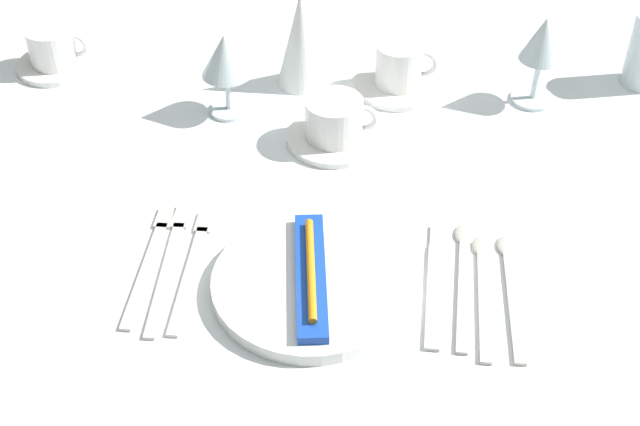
{
  "coord_description": "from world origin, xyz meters",
  "views": [
    {
      "loc": [
        0.09,
        -1.03,
        1.52
      ],
      "look_at": [
        0.01,
        -0.15,
        0.76
      ],
      "focal_mm": 49.87,
      "sensor_mm": 36.0,
      "label": 1
    }
  ],
  "objects_px": {
    "dinner_knife": "(434,287)",
    "spoon_soup": "(464,269)",
    "coffee_cup_left": "(53,46)",
    "napkin_folded": "(301,39)",
    "fork_inner": "(169,263)",
    "spoon_dessert": "(483,279)",
    "spoon_tea": "(511,280)",
    "dinner_plate": "(311,284)",
    "fork_outer": "(193,264)",
    "coffee_cup_far": "(400,64)",
    "coffee_cup_right": "(335,118)",
    "fork_salad": "(150,259)",
    "wine_glass_centre": "(542,44)",
    "toothbrush_package": "(311,274)",
    "wine_glass_left": "(225,59)"
  },
  "relations": [
    {
      "from": "dinner_knife",
      "to": "spoon_soup",
      "type": "relative_size",
      "value": 0.96
    },
    {
      "from": "coffee_cup_left",
      "to": "napkin_folded",
      "type": "xyz_separation_m",
      "value": [
        0.41,
        -0.01,
        0.04
      ]
    },
    {
      "from": "fork_inner",
      "to": "napkin_folded",
      "type": "distance_m",
      "value": 0.46
    },
    {
      "from": "spoon_dessert",
      "to": "napkin_folded",
      "type": "relative_size",
      "value": 1.35
    },
    {
      "from": "spoon_tea",
      "to": "napkin_folded",
      "type": "relative_size",
      "value": 1.35
    },
    {
      "from": "dinner_plate",
      "to": "dinner_knife",
      "type": "bearing_deg",
      "value": 5.88
    },
    {
      "from": "fork_outer",
      "to": "fork_inner",
      "type": "distance_m",
      "value": 0.03
    },
    {
      "from": "coffee_cup_far",
      "to": "dinner_plate",
      "type": "bearing_deg",
      "value": -101.72
    },
    {
      "from": "spoon_tea",
      "to": "coffee_cup_left",
      "type": "height_order",
      "value": "coffee_cup_left"
    },
    {
      "from": "dinner_plate",
      "to": "spoon_tea",
      "type": "relative_size",
      "value": 1.13
    },
    {
      "from": "coffee_cup_left",
      "to": "coffee_cup_right",
      "type": "height_order",
      "value": "same"
    },
    {
      "from": "coffee_cup_left",
      "to": "napkin_folded",
      "type": "relative_size",
      "value": 0.63
    },
    {
      "from": "fork_inner",
      "to": "fork_salad",
      "type": "height_order",
      "value": "same"
    },
    {
      "from": "fork_inner",
      "to": "coffee_cup_left",
      "type": "bearing_deg",
      "value": 122.88
    },
    {
      "from": "dinner_knife",
      "to": "wine_glass_centre",
      "type": "bearing_deg",
      "value": 69.97
    },
    {
      "from": "fork_salad",
      "to": "napkin_folded",
      "type": "xyz_separation_m",
      "value": [
        0.15,
        0.43,
        0.08
      ]
    },
    {
      "from": "coffee_cup_far",
      "to": "napkin_folded",
      "type": "height_order",
      "value": "napkin_folded"
    },
    {
      "from": "toothbrush_package",
      "to": "coffee_cup_left",
      "type": "height_order",
      "value": "coffee_cup_left"
    },
    {
      "from": "dinner_plate",
      "to": "spoon_soup",
      "type": "relative_size",
      "value": 1.09
    },
    {
      "from": "fork_inner",
      "to": "spoon_tea",
      "type": "bearing_deg",
      "value": 1.18
    },
    {
      "from": "fork_salad",
      "to": "coffee_cup_far",
      "type": "xyz_separation_m",
      "value": [
        0.3,
        0.43,
        0.04
      ]
    },
    {
      "from": "coffee_cup_left",
      "to": "dinner_knife",
      "type": "bearing_deg",
      "value": -36.33
    },
    {
      "from": "fork_inner",
      "to": "coffee_cup_right",
      "type": "distance_m",
      "value": 0.34
    },
    {
      "from": "dinner_plate",
      "to": "spoon_dessert",
      "type": "xyz_separation_m",
      "value": [
        0.21,
        0.03,
        -0.01
      ]
    },
    {
      "from": "coffee_cup_right",
      "to": "coffee_cup_far",
      "type": "xyz_separation_m",
      "value": [
        0.09,
        0.15,
        0.0
      ]
    },
    {
      "from": "coffee_cup_left",
      "to": "coffee_cup_far",
      "type": "bearing_deg",
      "value": -1.18
    },
    {
      "from": "fork_salad",
      "to": "dinner_plate",
      "type": "bearing_deg",
      "value": -8.55
    },
    {
      "from": "fork_outer",
      "to": "coffee_cup_right",
      "type": "distance_m",
      "value": 0.32
    },
    {
      "from": "fork_inner",
      "to": "napkin_folded",
      "type": "xyz_separation_m",
      "value": [
        0.12,
        0.44,
        0.08
      ]
    },
    {
      "from": "toothbrush_package",
      "to": "wine_glass_centre",
      "type": "xyz_separation_m",
      "value": [
        0.31,
        0.44,
        0.07
      ]
    },
    {
      "from": "coffee_cup_left",
      "to": "wine_glass_left",
      "type": "height_order",
      "value": "wine_glass_left"
    },
    {
      "from": "napkin_folded",
      "to": "spoon_soup",
      "type": "bearing_deg",
      "value": -58.83
    },
    {
      "from": "dinner_plate",
      "to": "spoon_dessert",
      "type": "distance_m",
      "value": 0.21
    },
    {
      "from": "fork_outer",
      "to": "coffee_cup_left",
      "type": "height_order",
      "value": "coffee_cup_left"
    },
    {
      "from": "spoon_tea",
      "to": "fork_outer",
      "type": "bearing_deg",
      "value": -178.75
    },
    {
      "from": "fork_outer",
      "to": "spoon_tea",
      "type": "xyz_separation_m",
      "value": [
        0.4,
        0.01,
        0.0
      ]
    },
    {
      "from": "dinner_knife",
      "to": "wine_glass_centre",
      "type": "distance_m",
      "value": 0.47
    },
    {
      "from": "toothbrush_package",
      "to": "dinner_knife",
      "type": "relative_size",
      "value": 0.99
    },
    {
      "from": "toothbrush_package",
      "to": "dinner_knife",
      "type": "xyz_separation_m",
      "value": [
        0.15,
        0.02,
        -0.02
      ]
    },
    {
      "from": "coffee_cup_right",
      "to": "napkin_folded",
      "type": "distance_m",
      "value": 0.17
    },
    {
      "from": "dinner_knife",
      "to": "coffee_cup_far",
      "type": "height_order",
      "value": "coffee_cup_far"
    },
    {
      "from": "fork_salad",
      "to": "coffee_cup_far",
      "type": "distance_m",
      "value": 0.53
    },
    {
      "from": "dinner_plate",
      "to": "toothbrush_package",
      "type": "relative_size",
      "value": 1.14
    },
    {
      "from": "coffee_cup_far",
      "to": "wine_glass_centre",
      "type": "distance_m",
      "value": 0.22
    },
    {
      "from": "fork_outer",
      "to": "wine_glass_left",
      "type": "bearing_deg",
      "value": 91.9
    },
    {
      "from": "spoon_dessert",
      "to": "coffee_cup_left",
      "type": "bearing_deg",
      "value": 147.27
    },
    {
      "from": "wine_glass_left",
      "to": "spoon_dessert",
      "type": "bearing_deg",
      "value": -41.95
    },
    {
      "from": "spoon_soup",
      "to": "coffee_cup_far",
      "type": "bearing_deg",
      "value": 102.71
    },
    {
      "from": "toothbrush_package",
      "to": "spoon_dessert",
      "type": "bearing_deg",
      "value": 9.13
    },
    {
      "from": "spoon_tea",
      "to": "coffee_cup_right",
      "type": "relative_size",
      "value": 2.02
    }
  ]
}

